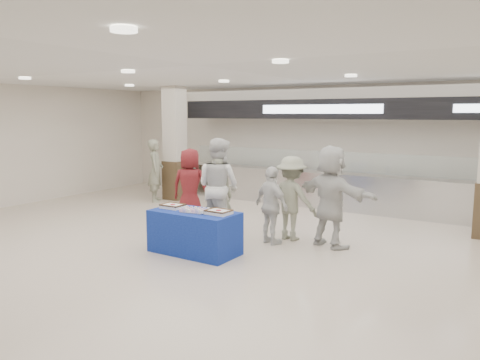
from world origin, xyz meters
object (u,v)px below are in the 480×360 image
Objects in this scene: chef_short at (272,206)px; civilian_white at (331,196)px; display_table at (195,232)px; soldier_a at (218,196)px; civilian_maroon at (190,186)px; soldier_b at (291,198)px; chef_tall at (218,187)px; soldier_bg at (156,171)px; sheet_cake_right at (219,212)px; cupcake_tray at (194,210)px; sheet_cake_left at (173,206)px.

civilian_white is at bearing -134.82° from chef_short.
soldier_a is (-0.39, 1.29, 0.42)m from display_table.
civilian_maroon is 2.49m from soldier_b.
chef_tall is at bearing 29.54° from civilian_white.
display_table is 2.56m from civilian_white.
civilian_maroon is 1.03× the size of soldier_b.
civilian_maroon is at bearing -157.50° from soldier_bg.
sheet_cake_right is 0.90× the size of cupcake_tray.
civilian_maroon is at bearing 6.41° from soldier_b.
soldier_bg is at bearing 143.23° from sheet_cake_right.
sheet_cake_right is at bearing 120.22° from civilian_maroon.
sheet_cake_left is at bearing 64.28° from chef_short.
soldier_bg is at bearing -11.44° from soldier_b.
chef_short is at bearing 76.98° from soldier_b.
soldier_b is at bearing -142.54° from soldier_bg.
chef_tall is 1.04× the size of civilian_white.
sheet_cake_left reaches higher than display_table.
sheet_cake_right is 2.58m from civilian_maroon.
chef_tall is at bearing 139.41° from civilian_maroon.
chef_tall is 2.28m from civilian_white.
civilian_maroon is at bearing 129.99° from cupcake_tray.
chef_tall is at bearing 22.97° from soldier_b.
soldier_bg is at bearing -1.23° from chef_short.
soldier_a is at bearing 107.66° from display_table.
sheet_cake_right is 1.56m from chef_tall.
civilian_white is (3.32, -0.07, 0.10)m from civilian_maroon.
chef_short is (1.26, -0.06, -0.06)m from soldier_a.
chef_tall is at bearing -123.17° from soldier_a.
soldier_bg is (-2.48, 1.61, 0.02)m from civilian_maroon.
soldier_b reaches higher than sheet_cake_left.
chef_short is (0.37, 1.21, -0.06)m from sheet_cake_right.
soldier_bg reaches higher than civilian_maroon.
sheet_cake_right reaches higher than display_table.
soldier_a is at bearing 23.28° from soldier_b.
civilian_maroon reaches higher than cupcake_tray.
sheet_cake_left is at bearing 67.48° from soldier_a.
soldier_a reaches higher than cupcake_tray.
civilian_maroon reaches higher than sheet_cake_right.
display_table is 3.76× the size of sheet_cake_right.
civilian_white is at bearing 171.38° from soldier_a.
soldier_a reaches higher than sheet_cake_right.
soldier_a is 0.97× the size of soldier_b.
soldier_bg reaches higher than cupcake_tray.
chef_tall is 1.33× the size of chef_short.
sheet_cake_right is at bearing 0.88° from sheet_cake_left.
sheet_cake_left is at bearing 54.58° from soldier_b.
chef_short is (1.25, -0.07, -0.24)m from chef_tall.
display_table is at bearing -176.15° from sheet_cake_right.
sheet_cake_right is at bearing 95.37° from chef_short.
cupcake_tray is 0.31× the size of chef_short.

